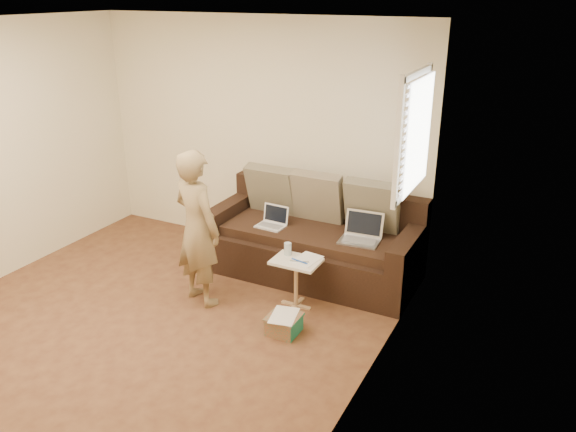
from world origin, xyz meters
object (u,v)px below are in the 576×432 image
at_px(laptop_silver, 359,242).
at_px(striped_box, 284,324).
at_px(sofa, 313,237).
at_px(laptop_white, 270,227).
at_px(drinking_glass, 288,249).
at_px(side_table, 296,283).
at_px(person, 197,228).

relative_size(laptop_silver, striped_box, 1.38).
xyz_separation_m(sofa, striped_box, (0.25, -1.14, -0.34)).
distance_m(laptop_white, striped_box, 1.27).
bearing_deg(laptop_white, drinking_glass, -43.35).
relative_size(sofa, drinking_glass, 18.33).
xyz_separation_m(sofa, drinking_glass, (0.02, -0.61, 0.12)).
bearing_deg(sofa, laptop_white, -159.78).
distance_m(laptop_white, side_table, 0.82).
distance_m(sofa, striped_box, 1.22).
height_order(side_table, drinking_glass, drinking_glass).
distance_m(person, drinking_glass, 0.87).
distance_m(side_table, striped_box, 0.50).
bearing_deg(drinking_glass, side_table, -30.19).
bearing_deg(laptop_silver, person, -149.44).
distance_m(person, side_table, 1.07).
distance_m(sofa, laptop_silver, 0.56).
xyz_separation_m(sofa, side_table, (0.14, -0.68, -0.18)).
bearing_deg(sofa, striped_box, -77.82).
height_order(laptop_white, striped_box, laptop_white).
relative_size(sofa, striped_box, 7.87).
xyz_separation_m(side_table, striped_box, (0.11, -0.46, -0.16)).
xyz_separation_m(laptop_silver, laptop_white, (-0.96, -0.06, 0.00)).
bearing_deg(person, striped_box, -170.83).
height_order(drinking_glass, striped_box, drinking_glass).
distance_m(laptop_silver, drinking_glass, 0.74).
bearing_deg(side_table, sofa, 101.56).
relative_size(person, drinking_glass, 12.69).
bearing_deg(side_table, laptop_silver, 55.41).
xyz_separation_m(person, drinking_glass, (0.76, 0.38, -0.21)).
height_order(sofa, person, person).
relative_size(laptop_silver, drinking_glass, 3.21).
relative_size(laptop_white, person, 0.19).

